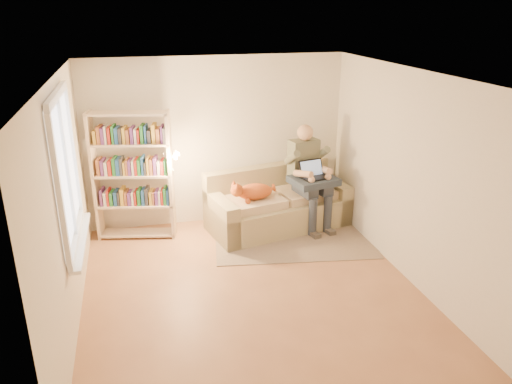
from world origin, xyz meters
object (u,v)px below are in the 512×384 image
object	(u,v)px
person	(308,171)
cat	(250,192)
laptop	(317,173)
bookshelf	(133,170)
sofa	(277,206)

from	to	relation	value
person	cat	bearing A→B (deg)	178.65
person	laptop	distance (m)	0.16
bookshelf	sofa	bearing A→B (deg)	7.89
person	laptop	xyz separation A→B (m)	(0.08, -0.14, 0.01)
sofa	cat	world-z (taller)	sofa
cat	bookshelf	size ratio (longest dim) A/B	0.41
sofa	person	bearing A→B (deg)	-19.62
laptop	bookshelf	bearing A→B (deg)	160.64
sofa	person	world-z (taller)	person
sofa	cat	size ratio (longest dim) A/B	2.94
person	cat	xyz separation A→B (m)	(-0.96, -0.18, -0.18)
laptop	sofa	bearing A→B (deg)	148.11
cat	laptop	world-z (taller)	laptop
sofa	laptop	bearing A→B (deg)	-31.89
laptop	bookshelf	xyz separation A→B (m)	(-2.69, 0.36, 0.15)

